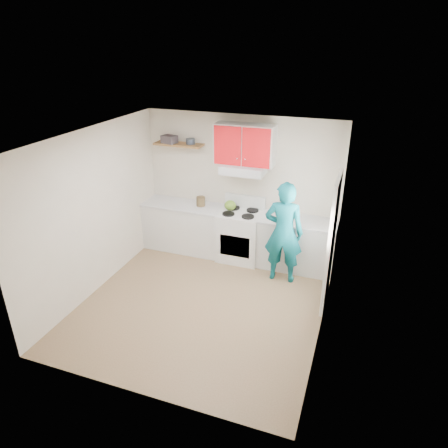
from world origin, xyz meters
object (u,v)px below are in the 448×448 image
at_px(tin, 190,141).
at_px(kettle, 230,205).
at_px(stove, 240,236).
at_px(crock, 201,202).
at_px(person, 284,233).

relative_size(tin, kettle, 0.76).
height_order(stove, crock, crock).
xyz_separation_m(tin, crock, (0.22, -0.12, -1.09)).
height_order(tin, kettle, tin).
bearing_deg(crock, stove, -4.93).
distance_m(tin, crock, 1.12).
height_order(tin, crock, tin).
height_order(tin, person, tin).
bearing_deg(kettle, person, -38.77).
bearing_deg(stove, person, -27.26).
xyz_separation_m(tin, kettle, (0.80, -0.13, -1.08)).
distance_m(kettle, person, 1.23).
relative_size(kettle, crock, 1.08).
distance_m(stove, person, 1.08).
bearing_deg(person, tin, -21.95).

